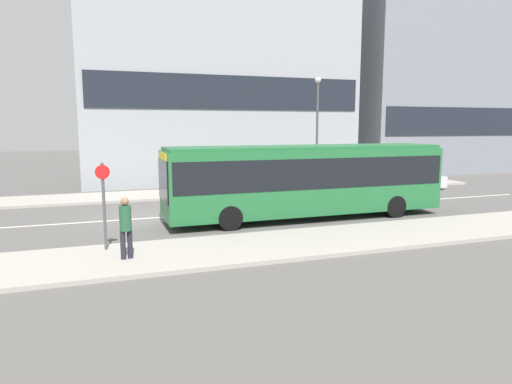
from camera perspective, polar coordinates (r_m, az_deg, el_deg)
The scene contains 12 objects.
ground_plane at distance 20.33m, azimuth -13.80°, elevation -3.24°, with size 120.00×120.00×0.00m, color #595654.
sidewalk_near at distance 14.28m, azimuth -11.21°, elevation -7.78°, with size 44.00×3.50×0.13m.
sidewalk_far at distance 26.46m, azimuth -15.20°, elevation -0.51°, with size 44.00×3.50×0.13m.
lane_centerline at distance 20.33m, azimuth -13.80°, elevation -3.22°, with size 41.80×0.16×0.01m.
apartment_block_left_tower at distance 34.39m, azimuth -4.58°, elevation 20.32°, with size 19.26×6.30×22.33m.
apartment_block_right_tower at distance 44.51m, azimuth 23.71°, elevation 12.60°, with size 19.45×6.49×15.73m.
city_bus at distance 19.69m, azimuth 6.27°, elevation 1.92°, with size 12.18×2.61×3.14m.
parked_car_0 at distance 26.81m, azimuth 10.22°, elevation 1.00°, with size 4.19×1.86×1.35m.
parked_car_1 at distance 30.05m, azimuth 18.63°, elevation 1.53°, with size 4.34×1.70×1.43m.
pedestrian_near_stop at distance 13.72m, azimuth -15.98°, elevation -3.86°, with size 0.35×0.34×1.81m.
bus_stop_sign at distance 14.83m, azimuth -18.50°, elevation -0.91°, with size 0.44×0.12×2.72m.
street_lamp at distance 28.39m, azimuth 7.67°, elevation 8.80°, with size 0.36×0.36×6.76m.
Camera 1 is at (-1.91, -19.85, 3.98)m, focal length 32.00 mm.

